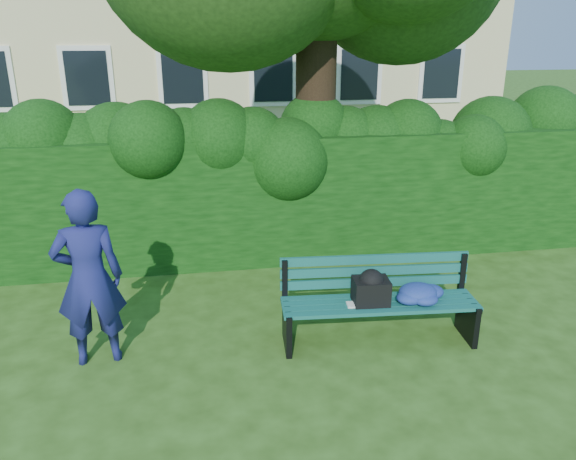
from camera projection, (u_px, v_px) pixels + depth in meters
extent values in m
plane|color=#2B4814|center=(297.00, 327.00, 6.30)|extent=(80.00, 80.00, 0.00)
cube|color=white|center=(87.00, 78.00, 14.33)|extent=(1.30, 0.08, 1.60)
cube|color=black|center=(87.00, 78.00, 14.29)|extent=(1.05, 0.04, 1.35)
cube|color=white|center=(183.00, 77.00, 14.71)|extent=(1.30, 0.08, 1.60)
cube|color=black|center=(183.00, 77.00, 14.67)|extent=(1.05, 0.04, 1.35)
cube|color=white|center=(273.00, 76.00, 15.09)|extent=(1.30, 0.08, 1.60)
cube|color=black|center=(273.00, 76.00, 15.06)|extent=(1.05, 0.04, 1.35)
cube|color=white|center=(359.00, 75.00, 15.48)|extent=(1.30, 0.08, 1.60)
cube|color=black|center=(359.00, 75.00, 15.44)|extent=(1.05, 0.04, 1.35)
cube|color=white|center=(441.00, 74.00, 15.86)|extent=(1.30, 0.08, 1.60)
cube|color=black|center=(441.00, 74.00, 15.82)|extent=(1.05, 0.04, 1.35)
cube|color=black|center=(269.00, 197.00, 8.05)|extent=(10.00, 1.00, 1.80)
cylinder|color=black|center=(316.00, 99.00, 7.84)|extent=(0.56, 0.56, 4.49)
cube|color=#0E4940|center=(384.00, 312.00, 5.69)|extent=(2.05, 0.25, 0.04)
cube|color=#0E4940|center=(381.00, 306.00, 5.81)|extent=(2.05, 0.25, 0.04)
cube|color=#0E4940|center=(378.00, 301.00, 5.92)|extent=(2.05, 0.25, 0.04)
cube|color=#0E4940|center=(376.00, 296.00, 6.03)|extent=(2.05, 0.25, 0.04)
cube|color=#0E4940|center=(374.00, 282.00, 6.06)|extent=(2.05, 0.19, 0.10)
cube|color=#0E4940|center=(375.00, 271.00, 6.03)|extent=(2.05, 0.19, 0.10)
cube|color=#0E4940|center=(375.00, 259.00, 6.00)|extent=(2.05, 0.19, 0.10)
cube|color=black|center=(287.00, 328.00, 5.85)|extent=(0.10, 0.50, 0.44)
cube|color=black|center=(285.00, 280.00, 5.95)|extent=(0.06, 0.06, 0.45)
cube|color=black|center=(287.00, 311.00, 5.73)|extent=(0.09, 0.42, 0.05)
cube|color=black|center=(467.00, 319.00, 6.03)|extent=(0.10, 0.50, 0.44)
cube|color=black|center=(462.00, 273.00, 6.13)|extent=(0.06, 0.06, 0.45)
cube|color=black|center=(472.00, 303.00, 5.91)|extent=(0.09, 0.42, 0.05)
cube|color=white|center=(356.00, 305.00, 5.78)|extent=(0.19, 0.14, 0.02)
cube|color=black|center=(371.00, 291.00, 5.80)|extent=(0.39, 0.31, 0.26)
imported|color=navy|center=(89.00, 279.00, 5.39)|extent=(0.70, 0.51, 1.79)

